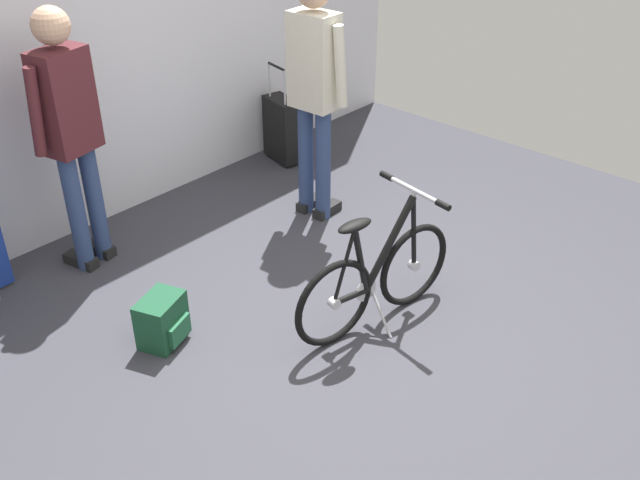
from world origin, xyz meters
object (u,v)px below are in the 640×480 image
backpack_on_floor (163,320)px  visitor_near_wall (70,127)px  folding_bike_foreground (376,277)px  visitor_browsing (314,84)px  rolling_suitcase (283,129)px

backpack_on_floor → visitor_near_wall: bearing=78.6°
visitor_near_wall → backpack_on_floor: bearing=-101.4°
folding_bike_foreground → visitor_browsing: 1.51m
visitor_browsing → backpack_on_floor: (-1.66, -0.36, -0.85)m
visitor_browsing → folding_bike_foreground: bearing=-122.8°
visitor_browsing → rolling_suitcase: visitor_browsing is taller
folding_bike_foreground → visitor_near_wall: visitor_near_wall is taller
folding_bike_foreground → visitor_near_wall: size_ratio=0.68×
visitor_near_wall → visitor_browsing: (1.46, -0.65, 0.03)m
folding_bike_foreground → visitor_near_wall: (-0.73, 1.78, 0.65)m
folding_bike_foreground → rolling_suitcase: (1.24, 1.95, -0.03)m
visitor_near_wall → folding_bike_foreground: bearing=-67.7°
backpack_on_floor → visitor_browsing: bearing=12.2°
visitor_near_wall → backpack_on_floor: (-0.20, -1.01, -0.82)m
folding_bike_foreground → backpack_on_floor: (-0.93, 0.77, -0.17)m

